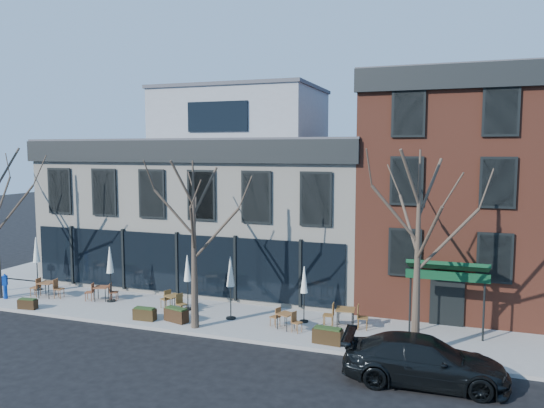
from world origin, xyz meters
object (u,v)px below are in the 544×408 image
(call_box, at_px, (5,285))
(umbrella_0, at_px, (36,253))
(cafe_set_0, at_px, (47,288))
(parked_sedan, at_px, (424,361))

(call_box, height_order, umbrella_0, umbrella_0)
(cafe_set_0, bearing_deg, umbrella_0, 147.23)
(parked_sedan, bearing_deg, umbrella_0, 73.40)
(umbrella_0, bearing_deg, cafe_set_0, -32.77)
(cafe_set_0, xyz_separation_m, umbrella_0, (-1.53, 0.99, 1.53))
(parked_sedan, relative_size, call_box, 4.12)
(parked_sedan, distance_m, call_box, 20.69)
(cafe_set_0, bearing_deg, call_box, -153.20)
(call_box, xyz_separation_m, umbrella_0, (0.27, 1.89, 1.34))
(parked_sedan, xyz_separation_m, umbrella_0, (-20.24, 4.60, 1.40))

